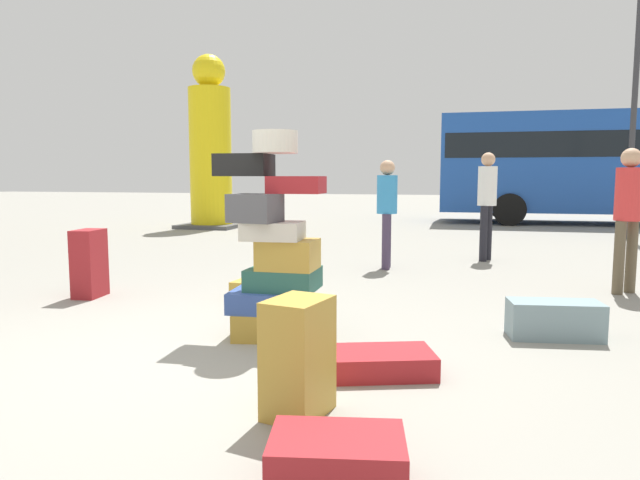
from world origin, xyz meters
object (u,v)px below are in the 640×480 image
object	(u,v)px
suitcase_maroon_upright_blue	(381,362)
person_tourist_with_camera	(628,207)
parked_bus	(639,160)
suitcase_tower	(274,253)
suitcase_maroon_foreground_near	(89,263)
suitcase_tan_right_side	(263,291)
yellow_dummy_statue	(210,151)
person_bearded_onlooker	(487,196)
lamp_post	(637,51)
person_passerby_in_red	(387,204)
suitcase_maroon_left_side	(337,461)
suitcase_slate_behind_tower	(554,320)
suitcase_tan_white_trunk	(298,357)

from	to	relation	value
suitcase_maroon_upright_blue	person_tourist_with_camera	distance (m)	4.26
parked_bus	suitcase_tower	bearing A→B (deg)	-115.86
suitcase_maroon_foreground_near	suitcase_tan_right_side	bearing A→B (deg)	4.01
yellow_dummy_statue	person_bearded_onlooker	bearing A→B (deg)	-32.39
suitcase_maroon_upright_blue	lamp_post	distance (m)	11.37
person_passerby_in_red	suitcase_maroon_foreground_near	bearing A→B (deg)	-49.79
suitcase_maroon_left_side	parked_bus	bearing A→B (deg)	60.96
lamp_post	person_bearded_onlooker	bearing A→B (deg)	-126.30
suitcase_slate_behind_tower	yellow_dummy_statue	bearing A→B (deg)	121.03
suitcase_maroon_foreground_near	person_tourist_with_camera	xyz separation A→B (m)	(5.90, 1.78, 0.62)
suitcase_maroon_left_side	yellow_dummy_statue	world-z (taller)	yellow_dummy_statue
suitcase_tower	suitcase_maroon_upright_blue	xyz separation A→B (m)	(1.03, -0.71, -0.63)
parked_bus	suitcase_slate_behind_tower	bearing A→B (deg)	-107.89
suitcase_maroon_foreground_near	parked_bus	size ratio (longest dim) A/B	0.07
person_bearded_onlooker	parked_bus	size ratio (longest dim) A/B	0.16
person_passerby_in_red	lamp_post	size ratio (longest dim) A/B	0.26
suitcase_slate_behind_tower	parked_bus	distance (m)	13.61
person_tourist_with_camera	suitcase_tower	bearing A→B (deg)	-2.55
parked_bus	suitcase_tan_right_side	bearing A→B (deg)	-120.42
suitcase_tower	yellow_dummy_statue	bearing A→B (deg)	118.55
suitcase_maroon_upright_blue	suitcase_tan_white_trunk	bearing A→B (deg)	-133.22
suitcase_tan_white_trunk	lamp_post	size ratio (longest dim) A/B	0.11
suitcase_tan_white_trunk	suitcase_tower	bearing A→B (deg)	126.34
person_bearded_onlooker	parked_bus	bearing A→B (deg)	173.61
suitcase_maroon_left_side	lamp_post	distance (m)	12.65
suitcase_slate_behind_tower	suitcase_maroon_left_side	distance (m)	2.99
suitcase_maroon_foreground_near	suitcase_maroon_left_side	bearing A→B (deg)	-47.78
suitcase_maroon_left_side	parked_bus	distance (m)	16.56
lamp_post	suitcase_tower	bearing A→B (deg)	-117.98
suitcase_tan_white_trunk	person_passerby_in_red	xyz separation A→B (m)	(-0.28, 5.33, 0.62)
suitcase_maroon_upright_blue	yellow_dummy_statue	xyz separation A→B (m)	(-6.20, 10.21, 1.95)
person_bearded_onlooker	lamp_post	distance (m)	5.97
suitcase_maroon_upright_blue	parked_bus	size ratio (longest dim) A/B	0.07
suitcase_maroon_foreground_near	person_passerby_in_red	xyz separation A→B (m)	(2.95, 2.88, 0.57)
person_bearded_onlooker	suitcase_tan_white_trunk	bearing A→B (deg)	10.61
suitcase_tan_white_trunk	suitcase_maroon_left_side	bearing A→B (deg)	-48.32
suitcase_maroon_upright_blue	suitcase_maroon_foreground_near	bearing A→B (deg)	135.83
suitcase_maroon_foreground_near	suitcase_maroon_upright_blue	bearing A→B (deg)	-31.86
suitcase_tan_right_side	suitcase_maroon_upright_blue	xyz separation A→B (m)	(1.64, -2.04, -0.02)
person_tourist_with_camera	suitcase_slate_behind_tower	bearing A→B (deg)	22.75
suitcase_slate_behind_tower	yellow_dummy_statue	distance (m)	11.81
person_bearded_onlooker	yellow_dummy_statue	bearing A→B (deg)	-101.76
suitcase_tower	suitcase_maroon_upright_blue	size ratio (longest dim) A/B	2.41
suitcase_maroon_left_side	person_passerby_in_red	xyz separation A→B (m)	(-0.67, 6.01, 0.84)
suitcase_tan_white_trunk	person_bearded_onlooker	bearing A→B (deg)	91.88
suitcase_tan_white_trunk	yellow_dummy_statue	bearing A→B (deg)	129.91
suitcase_tower	lamp_post	bearing A→B (deg)	62.02
suitcase_tan_white_trunk	person_bearded_onlooker	size ratio (longest dim) A/B	0.39
yellow_dummy_statue	parked_bus	distance (m)	12.00
suitcase_slate_behind_tower	suitcase_maroon_foreground_near	distance (m)	4.88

